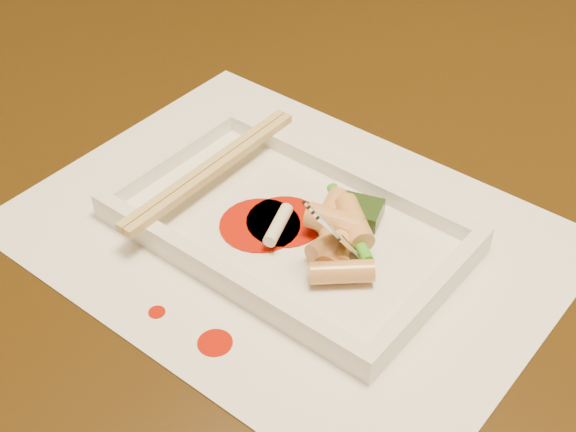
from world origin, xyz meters
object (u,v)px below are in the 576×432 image
Objects in this scene: table at (339,228)px; plate_base at (288,230)px; fork at (386,173)px; placemat at (288,234)px; chopstick_a at (208,167)px.

plate_base reaches higher than table.
table is 0.24m from fork.
placemat is 2.11× the size of chopstick_a.
chopstick_a is (-0.08, 0.00, 0.02)m from plate_base.
placemat is 0.09m from chopstick_a.
table is at bearing 106.54° from plate_base.
fork reaches higher than placemat.
placemat reaches higher than table.
table is at bearing 134.82° from fork.
chopstick_a reaches higher than placemat.
chopstick_a is 1.36× the size of fork.
placemat is at bearing -73.46° from table.
placemat is at bearing 0.00° from plate_base.
chopstick_a reaches higher than plate_base.
plate_base is 0.08m from chopstick_a.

